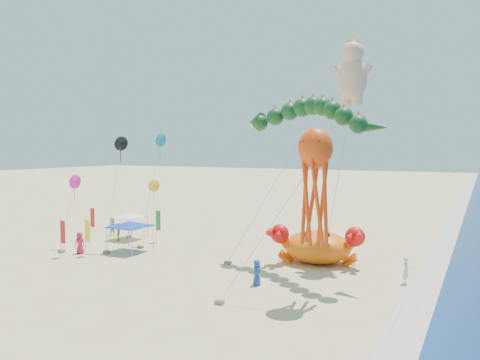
% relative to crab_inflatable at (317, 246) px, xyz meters
% --- Properties ---
extents(ground, '(320.00, 320.00, 0.00)m').
position_rel_crab_inflatable_xyz_m(ground, '(-3.76, -4.01, -1.39)').
color(ground, '#D1B784').
rests_on(ground, ground).
extents(foam_strip, '(320.00, 320.00, 0.00)m').
position_rel_crab_inflatable_xyz_m(foam_strip, '(8.24, -4.01, -1.38)').
color(foam_strip, silver).
rests_on(foam_strip, ground).
extents(crab_inflatable, '(7.19, 5.63, 3.15)m').
position_rel_crab_inflatable_xyz_m(crab_inflatable, '(0.00, 0.00, 0.00)').
color(crab_inflatable, orange).
rests_on(crab_inflatable, ground).
extents(dragon_kite, '(12.08, 6.11, 12.40)m').
position_rel_crab_inflatable_xyz_m(dragon_kite, '(-0.26, -2.30, 9.68)').
color(dragon_kite, '#103D19').
rests_on(dragon_kite, ground).
extents(cherub_kite, '(3.05, 2.62, 17.37)m').
position_rel_crab_inflatable_xyz_m(cherub_kite, '(2.17, 1.61, 13.62)').
color(cherub_kite, '#F6BA96').
rests_on(cherub_kite, ground).
extents(octopus_kite, '(5.89, 4.26, 10.21)m').
position_rel_crab_inflatable_xyz_m(octopus_kite, '(2.74, -8.81, 5.94)').
color(octopus_kite, '#EB410C').
rests_on(octopus_kite, ground).
extents(canopy_blue, '(3.34, 3.34, 2.71)m').
position_rel_crab_inflatable_xyz_m(canopy_blue, '(-15.75, -3.63, 1.05)').
color(canopy_blue, gray).
rests_on(canopy_blue, ground).
extents(canopy_white, '(3.07, 3.07, 2.71)m').
position_rel_crab_inflatable_xyz_m(canopy_white, '(-19.63, 0.72, 1.05)').
color(canopy_white, gray).
rests_on(canopy_white, ground).
extents(feather_flags, '(7.57, 8.70, 3.20)m').
position_rel_crab_inflatable_xyz_m(feather_flags, '(-19.13, -3.56, 0.62)').
color(feather_flags, gray).
rests_on(feather_flags, ground).
extents(beachgoers, '(30.35, 9.88, 1.86)m').
position_rel_crab_inflatable_xyz_m(beachgoers, '(-14.23, -2.73, -0.51)').
color(beachgoers, '#1B3C9E').
rests_on(beachgoers, ground).
extents(small_kites, '(7.04, 11.86, 10.48)m').
position_rel_crab_inflatable_xyz_m(small_kites, '(-18.45, -0.88, 5.44)').
color(small_kites, '#FD1CB3').
rests_on(small_kites, ground).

